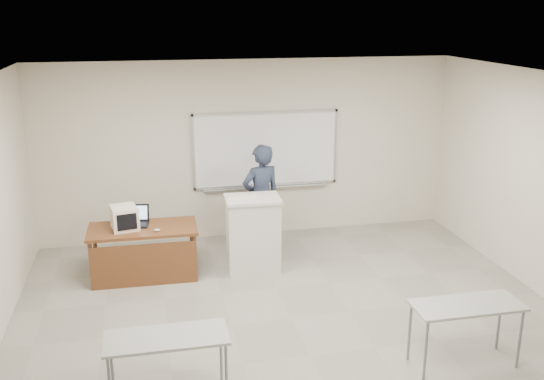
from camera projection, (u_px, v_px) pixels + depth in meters
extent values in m
cube|color=gray|center=(310.00, 356.00, 6.87)|extent=(7.00, 8.00, 0.01)
cube|color=white|center=(266.00, 149.00, 10.21)|extent=(2.40, 0.03, 1.20)
cube|color=#B7BABC|center=(266.00, 113.00, 10.03)|extent=(2.48, 0.04, 0.04)
cube|color=#B7BABC|center=(266.00, 185.00, 10.39)|extent=(2.48, 0.04, 0.04)
cube|color=#B7BABC|center=(193.00, 153.00, 9.97)|extent=(0.04, 0.04, 1.28)
cube|color=#B7BABC|center=(335.00, 146.00, 10.45)|extent=(0.04, 0.04, 1.28)
cube|color=#B7BABC|center=(267.00, 188.00, 10.36)|extent=(2.16, 0.07, 0.02)
cube|color=#A4A49E|center=(166.00, 338.00, 5.87)|extent=(1.20, 0.50, 0.03)
cylinder|color=slate|center=(226.00, 375.00, 5.90)|extent=(0.03, 0.03, 0.70)
cylinder|color=slate|center=(112.00, 366.00, 6.06)|extent=(0.03, 0.03, 0.70)
cylinder|color=slate|center=(221.00, 353.00, 6.28)|extent=(0.03, 0.03, 0.70)
cube|color=#A4A49E|center=(467.00, 305.00, 6.51)|extent=(1.20, 0.50, 0.03)
cylinder|color=slate|center=(426.00, 351.00, 6.32)|extent=(0.03, 0.03, 0.70)
cylinder|color=slate|center=(520.00, 339.00, 6.54)|extent=(0.03, 0.03, 0.70)
cylinder|color=slate|center=(410.00, 332.00, 6.70)|extent=(0.03, 0.03, 0.70)
cylinder|color=slate|center=(499.00, 321.00, 6.92)|extent=(0.03, 0.03, 0.70)
cube|color=brown|center=(143.00, 229.00, 8.73)|extent=(1.55, 0.78, 0.04)
cube|color=brown|center=(145.00, 265.00, 8.51)|extent=(1.48, 0.03, 0.63)
cylinder|color=#4F301D|center=(92.00, 266.00, 8.39)|extent=(0.06, 0.06, 0.71)
cylinder|color=#4F301D|center=(195.00, 258.00, 8.68)|extent=(0.06, 0.06, 0.71)
cylinder|color=#4F301D|center=(95.00, 249.00, 9.00)|extent=(0.06, 0.06, 0.71)
cylinder|color=#4F301D|center=(192.00, 241.00, 9.29)|extent=(0.06, 0.06, 0.71)
cube|color=silver|center=(253.00, 235.00, 9.01)|extent=(0.76, 0.54, 1.09)
cube|color=silver|center=(253.00, 199.00, 8.85)|extent=(0.80, 0.58, 0.04)
cube|color=beige|center=(124.00, 217.00, 8.66)|extent=(0.35, 0.36, 0.33)
cube|color=beige|center=(124.00, 222.00, 8.47)|extent=(0.36, 0.04, 0.34)
cube|color=black|center=(124.00, 222.00, 8.45)|extent=(0.28, 0.01, 0.24)
cube|color=black|center=(135.00, 225.00, 8.80)|extent=(0.37, 0.27, 0.02)
cube|color=black|center=(135.00, 224.00, 8.78)|extent=(0.30, 0.15, 0.01)
cube|color=black|center=(135.00, 213.00, 8.91)|extent=(0.37, 0.08, 0.25)
cube|color=#9DC3F2|center=(135.00, 213.00, 8.91)|extent=(0.31, 0.06, 0.19)
ellipsoid|color=#B4B6BC|center=(157.00, 230.00, 8.57)|extent=(0.10, 0.06, 0.04)
cube|color=beige|center=(242.00, 196.00, 8.89)|extent=(0.45, 0.18, 0.02)
imported|color=black|center=(261.00, 199.00, 9.59)|extent=(0.74, 0.59, 1.77)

